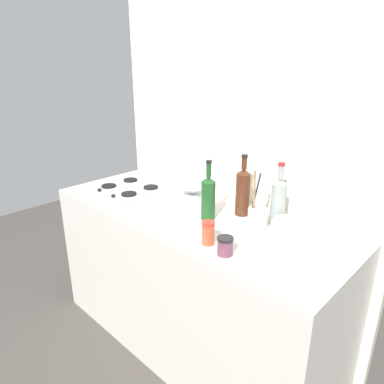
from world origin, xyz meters
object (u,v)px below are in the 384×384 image
(stovetop_hob, at_px, (130,189))
(mixing_bowl, at_px, (193,190))
(wine_bottle_mid_right, at_px, (243,191))
(wine_bottle_mid_left, at_px, (278,200))
(plate_stack, at_px, (296,231))
(condiment_jar_rear, at_px, (225,246))
(wine_bottle_leftmost, at_px, (208,197))
(condiment_jar_front, at_px, (208,233))
(utensil_crock, at_px, (258,217))

(stovetop_hob, height_order, mixing_bowl, mixing_bowl)
(stovetop_hob, distance_m, wine_bottle_mid_right, 0.80)
(wine_bottle_mid_right, bearing_deg, mixing_bowl, 175.97)
(wine_bottle_mid_left, bearing_deg, wine_bottle_mid_right, -173.42)
(plate_stack, xyz_separation_m, condiment_jar_rear, (-0.15, -0.35, 0.00))
(plate_stack, height_order, wine_bottle_mid_right, wine_bottle_mid_right)
(plate_stack, bearing_deg, condiment_jar_rear, -113.32)
(wine_bottle_mid_right, height_order, condiment_jar_rear, wine_bottle_mid_right)
(wine_bottle_leftmost, relative_size, condiment_jar_front, 2.93)
(wine_bottle_mid_right, distance_m, utensil_crock, 0.19)
(wine_bottle_mid_right, distance_m, condiment_jar_rear, 0.47)
(wine_bottle_mid_right, bearing_deg, utensil_crock, -27.07)
(utensil_crock, bearing_deg, condiment_jar_front, -101.78)
(wine_bottle_mid_left, bearing_deg, stovetop_hob, -167.15)
(wine_bottle_leftmost, distance_m, mixing_bowl, 0.38)
(condiment_jar_front, xyz_separation_m, condiment_jar_rear, (0.12, -0.02, -0.01))
(wine_bottle_leftmost, height_order, condiment_jar_front, wine_bottle_leftmost)
(wine_bottle_leftmost, bearing_deg, wine_bottle_mid_right, 61.26)
(utensil_crock, distance_m, condiment_jar_rear, 0.33)
(plate_stack, relative_size, wine_bottle_mid_right, 0.68)
(condiment_jar_rear, bearing_deg, plate_stack, 66.68)
(mixing_bowl, distance_m, utensil_crock, 0.57)
(stovetop_hob, relative_size, utensil_crock, 1.42)
(wine_bottle_leftmost, distance_m, condiment_jar_front, 0.29)
(wine_bottle_mid_left, xyz_separation_m, wine_bottle_mid_right, (-0.21, -0.02, 0.01))
(stovetop_hob, bearing_deg, mixing_bowl, 32.05)
(wine_bottle_mid_right, relative_size, utensil_crock, 1.09)
(mixing_bowl, height_order, condiment_jar_front, condiment_jar_front)
(wine_bottle_leftmost, bearing_deg, stovetop_hob, -178.05)
(wine_bottle_mid_right, relative_size, condiment_jar_rear, 4.12)
(utensil_crock, xyz_separation_m, condiment_jar_rear, (0.05, -0.33, -0.02))
(plate_stack, xyz_separation_m, wine_bottle_mid_left, (-0.15, 0.09, 0.09))
(stovetop_hob, height_order, wine_bottle_leftmost, wine_bottle_leftmost)
(wine_bottle_mid_right, bearing_deg, condiment_jar_front, -76.65)
(stovetop_hob, distance_m, mixing_bowl, 0.43)
(mixing_bowl, bearing_deg, plate_stack, -6.82)
(stovetop_hob, bearing_deg, condiment_jar_rear, -12.23)
(condiment_jar_rear, bearing_deg, wine_bottle_leftmost, 142.59)
(wine_bottle_mid_right, distance_m, condiment_jar_front, 0.41)
(wine_bottle_mid_left, bearing_deg, wine_bottle_leftmost, -146.67)
(plate_stack, bearing_deg, utensil_crock, -175.26)
(wine_bottle_mid_left, bearing_deg, mixing_bowl, 179.56)
(wine_bottle_mid_left, relative_size, utensil_crock, 1.06)
(wine_bottle_mid_right, bearing_deg, plate_stack, -9.92)
(wine_bottle_leftmost, bearing_deg, condiment_jar_rear, -37.41)
(stovetop_hob, distance_m, condiment_jar_front, 0.88)
(stovetop_hob, relative_size, wine_bottle_mid_right, 1.30)
(plate_stack, xyz_separation_m, mixing_bowl, (-0.76, 0.09, -0.01))
(plate_stack, relative_size, mixing_bowl, 1.30)
(stovetop_hob, xyz_separation_m, condiment_jar_rear, (0.98, -0.21, 0.03))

